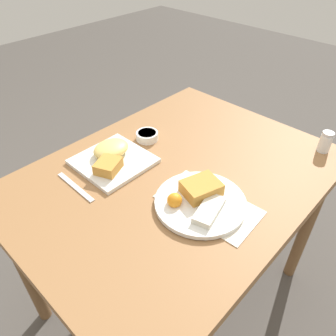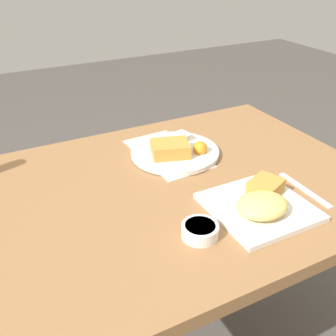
{
  "view_description": "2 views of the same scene",
  "coord_description": "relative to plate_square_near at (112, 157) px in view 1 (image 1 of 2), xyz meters",
  "views": [
    {
      "loc": [
        0.63,
        0.55,
        1.42
      ],
      "look_at": [
        0.03,
        -0.01,
        0.76
      ],
      "focal_mm": 35.0,
      "sensor_mm": 36.0,
      "label": 1
    },
    {
      "loc": [
        -0.45,
        -0.79,
        1.29
      ],
      "look_at": [
        -0.03,
        0.02,
        0.77
      ],
      "focal_mm": 42.0,
      "sensor_mm": 36.0,
      "label": 2
    }
  ],
  "objects": [
    {
      "name": "butter_knife",
      "position": [
        0.16,
        0.02,
        -0.02
      ],
      "size": [
        0.02,
        0.18,
        0.0
      ],
      "rotation": [
        0.0,
        0.0,
        1.55
      ],
      "color": "silver",
      "rests_on": "dining_table"
    },
    {
      "name": "menu_card",
      "position": [
        -0.06,
        0.37,
        -0.02
      ],
      "size": [
        0.18,
        0.31,
        0.0
      ],
      "rotation": [
        0.0,
        0.0,
        0.06
      ],
      "color": "beige",
      "rests_on": "dining_table"
    },
    {
      "name": "sauce_ramekin",
      "position": [
        -0.18,
        -0.01,
        -0.01
      ],
      "size": [
        0.08,
        0.08,
        0.03
      ],
      "color": "white",
      "rests_on": "dining_table"
    },
    {
      "name": "ground_plane",
      "position": [
        -0.11,
        0.2,
        -0.75
      ],
      "size": [
        8.0,
        8.0,
        0.0
      ],
      "primitive_type": "plane",
      "color": "#4C4742"
    },
    {
      "name": "plate_square_near",
      "position": [
        0.0,
        0.0,
        0.0
      ],
      "size": [
        0.23,
        0.23,
        0.06
      ],
      "color": "white",
      "rests_on": "dining_table"
    },
    {
      "name": "salt_shaker",
      "position": [
        -0.57,
        0.5,
        0.01
      ],
      "size": [
        0.04,
        0.04,
        0.08
      ],
      "color": "white",
      "rests_on": "dining_table"
    },
    {
      "name": "dining_table",
      "position": [
        -0.11,
        0.2,
        -0.11
      ],
      "size": [
        1.06,
        0.8,
        0.73
      ],
      "color": "olive",
      "rests_on": "ground_plane"
    },
    {
      "name": "plate_oval_far",
      "position": [
        -0.05,
        0.35,
        -0.0
      ],
      "size": [
        0.27,
        0.27,
        0.05
      ],
      "color": "white",
      "rests_on": "menu_card"
    }
  ]
}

